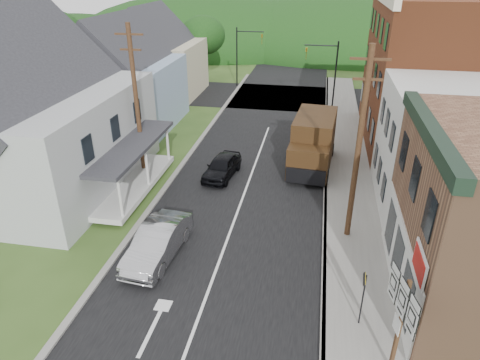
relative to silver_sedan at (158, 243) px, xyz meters
The scene contains 24 objects.
ground 2.86m from the silver_sedan, ahead, with size 120.00×120.00×0.00m, color #2D4719.
road 10.09m from the silver_sedan, 74.21° to the left, with size 9.00×90.00×0.02m, color black.
cross_road 26.83m from the silver_sedan, 84.14° to the left, with size 60.00×9.00×0.02m, color black.
sidewalk_right 11.58m from the silver_sedan, 41.63° to the left, with size 2.80×55.00×0.15m, color slate.
curb_right 10.61m from the silver_sedan, 46.49° to the left, with size 0.20×55.00×0.15m, color slate.
curb_left 7.94m from the silver_sedan, 103.99° to the left, with size 0.30×55.00×0.12m, color slate.
storefront_white 15.96m from the silver_sedan, 27.08° to the left, with size 8.00×7.00×6.50m, color silver.
storefront_red 22.21m from the silver_sedan, 49.91° to the left, with size 8.00×12.00×10.00m, color brown.
house_gray 11.41m from the silver_sedan, 148.49° to the left, with size 10.20×12.24×8.35m.
house_blue 18.84m from the silver_sedan, 116.36° to the left, with size 7.14×8.16×7.28m.
house_cream 27.29m from the silver_sedan, 108.84° to the left, with size 7.14×8.16×7.28m.
utility_pole_right 9.74m from the silver_sedan, 20.86° to the left, with size 1.60×0.26×9.00m.
utility_pole_left 9.40m from the silver_sedan, 116.11° to the left, with size 1.60×0.26×9.00m.
traffic_signal_right 24.41m from the silver_sedan, 73.11° to the left, with size 2.87×0.20×6.00m.
traffic_signal_left 30.37m from the silver_sedan, 92.97° to the left, with size 2.87×0.20×6.00m.
tree_left_b 18.89m from the silver_sedan, 140.69° to the left, with size 4.80×4.80×6.94m.
tree_left_c 26.05m from the silver_sedan, 129.57° to the left, with size 5.80×5.80×8.41m.
tree_left_d 32.55m from the silver_sedan, 101.18° to the left, with size 4.80×4.80×6.94m.
forested_ridge 54.75m from the silver_sedan, 87.13° to the left, with size 90.00×30.00×16.00m, color #103610.
silver_sedan is the anchor object (origin of this frame).
dark_sedan 8.47m from the silver_sedan, 83.18° to the left, with size 1.56×3.88×1.32m, color black.
delivery_van 12.55m from the silver_sedan, 59.50° to the left, with size 2.89×6.13×3.33m.
route_sign_cluster 10.50m from the silver_sedan, 25.17° to the right, with size 0.52×2.01×3.58m.
warning_sign 8.95m from the silver_sedan, 16.91° to the right, with size 0.10×0.64×2.32m.
Camera 1 is at (3.68, -14.31, 11.76)m, focal length 32.00 mm.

